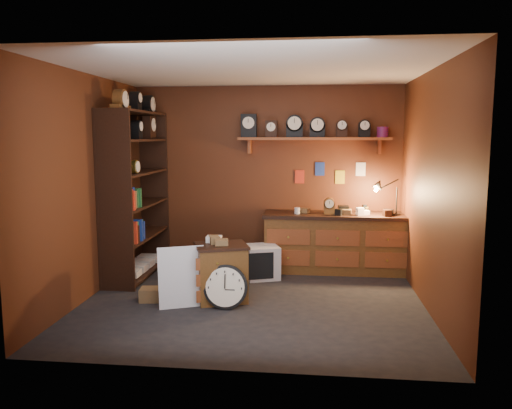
% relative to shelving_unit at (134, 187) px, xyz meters
% --- Properties ---
extents(floor, '(4.00, 4.00, 0.00)m').
position_rel_shelving_unit_xyz_m(floor, '(1.79, -0.98, -1.25)').
color(floor, black).
rests_on(floor, ground).
extents(room_shell, '(4.02, 3.62, 2.71)m').
position_rel_shelving_unit_xyz_m(room_shell, '(1.84, -0.87, 0.47)').
color(room_shell, '#582A14').
rests_on(room_shell, ground).
extents(shelving_unit, '(0.47, 1.60, 2.58)m').
position_rel_shelving_unit_xyz_m(shelving_unit, '(0.00, 0.00, 0.00)').
color(shelving_unit, black).
rests_on(shelving_unit, ground).
extents(workbench, '(2.11, 0.66, 1.36)m').
position_rel_shelving_unit_xyz_m(workbench, '(2.84, 0.49, -0.78)').
color(workbench, brown).
rests_on(workbench, ground).
extents(low_cabinet, '(0.74, 0.68, 0.77)m').
position_rel_shelving_unit_xyz_m(low_cabinet, '(1.41, -1.00, -0.88)').
color(low_cabinet, brown).
rests_on(low_cabinet, ground).
extents(big_round_clock, '(0.51, 0.17, 0.51)m').
position_rel_shelving_unit_xyz_m(big_round_clock, '(1.51, -1.26, -1.00)').
color(big_round_clock, black).
rests_on(big_round_clock, ground).
extents(white_panel, '(0.55, 0.34, 0.71)m').
position_rel_shelving_unit_xyz_m(white_panel, '(0.99, -1.25, -1.25)').
color(white_panel, silver).
rests_on(white_panel, ground).
extents(mini_fridge, '(0.56, 0.58, 0.45)m').
position_rel_shelving_unit_xyz_m(mini_fridge, '(1.80, 0.01, -1.03)').
color(mini_fridge, silver).
rests_on(mini_fridge, ground).
extents(floor_box_a, '(0.28, 0.24, 0.15)m').
position_rel_shelving_unit_xyz_m(floor_box_a, '(0.58, -1.11, -1.18)').
color(floor_box_a, brown).
rests_on(floor_box_a, ground).
extents(floor_box_b, '(0.28, 0.30, 0.11)m').
position_rel_shelving_unit_xyz_m(floor_box_b, '(1.30, -0.93, -1.20)').
color(floor_box_b, white).
rests_on(floor_box_b, ground).
extents(floor_box_c, '(0.28, 0.24, 0.18)m').
position_rel_shelving_unit_xyz_m(floor_box_c, '(1.08, -0.00, -1.16)').
color(floor_box_c, brown).
rests_on(floor_box_c, ground).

